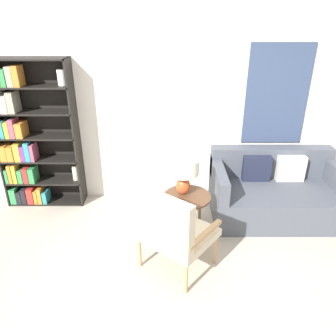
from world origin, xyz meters
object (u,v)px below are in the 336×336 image
at_px(bookshelf, 27,139).
at_px(table_lamp, 183,170).
at_px(armchair, 170,228).
at_px(side_table, 187,199).
at_px(couch, 274,192).

bearing_deg(bookshelf, table_lamp, -18.25).
bearing_deg(armchair, bookshelf, 143.09).
distance_m(bookshelf, armchair, 2.36).
xyz_separation_m(side_table, table_lamp, (-0.05, 0.06, 0.35)).
xyz_separation_m(couch, table_lamp, (-1.21, -0.36, 0.50)).
height_order(armchair, side_table, armchair).
xyz_separation_m(bookshelf, armchair, (1.86, -1.40, -0.40)).
relative_size(armchair, side_table, 1.74).
distance_m(couch, side_table, 1.25).
bearing_deg(couch, side_table, -160.16).
height_order(bookshelf, side_table, bookshelf).
height_order(couch, table_lamp, table_lamp).
distance_m(side_table, table_lamp, 0.36).
xyz_separation_m(bookshelf, table_lamp, (2.01, -0.66, -0.13)).
bearing_deg(bookshelf, side_table, -19.28).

